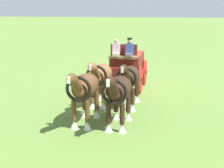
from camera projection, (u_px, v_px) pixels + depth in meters
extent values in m
plane|color=olive|center=(127.00, 87.00, 18.81)|extent=(220.00, 220.00, 0.00)
cube|color=maroon|center=(128.00, 64.00, 18.51)|extent=(2.71, 1.68, 1.10)
cube|color=brown|center=(123.00, 57.00, 16.89)|extent=(0.64, 1.40, 0.12)
cube|color=maroon|center=(121.00, 74.00, 16.69)|extent=(0.32, 1.23, 0.60)
cube|color=maroon|center=(124.00, 50.00, 17.10)|extent=(0.15, 1.37, 0.55)
cube|color=red|center=(127.00, 75.00, 18.66)|extent=(2.88, 0.34, 0.16)
cylinder|color=red|center=(141.00, 80.00, 17.49)|extent=(1.40, 0.17, 1.39)
cylinder|color=black|center=(141.00, 80.00, 17.49)|extent=(0.21, 0.19, 0.20)
cylinder|color=red|center=(108.00, 78.00, 17.83)|extent=(1.40, 0.17, 1.39)
cylinder|color=black|center=(108.00, 78.00, 17.83)|extent=(0.21, 0.19, 0.20)
cylinder|color=red|center=(145.00, 72.00, 19.48)|extent=(1.40, 0.17, 1.39)
cylinder|color=black|center=(145.00, 72.00, 19.48)|extent=(0.21, 0.19, 0.20)
cylinder|color=red|center=(116.00, 71.00, 19.82)|extent=(1.40, 0.17, 1.39)
cylinder|color=black|center=(116.00, 71.00, 19.82)|extent=(0.21, 0.19, 0.20)
cylinder|color=brown|center=(119.00, 85.00, 16.16)|extent=(2.60, 0.26, 0.10)
cube|color=slate|center=(129.00, 55.00, 16.67)|extent=(0.42, 0.34, 0.16)
cube|color=#334C99|center=(130.00, 49.00, 16.73)|extent=(0.26, 0.37, 0.55)
sphere|color=tan|center=(130.00, 41.00, 16.64)|extent=(0.22, 0.22, 0.22)
cylinder|color=black|center=(130.00, 39.00, 16.61)|extent=(0.24, 0.24, 0.08)
cube|color=#BCB293|center=(116.00, 54.00, 16.81)|extent=(0.42, 0.34, 0.16)
cube|color=silver|center=(116.00, 49.00, 16.86)|extent=(0.26, 0.37, 0.55)
sphere|color=tan|center=(116.00, 41.00, 16.77)|extent=(0.22, 0.22, 0.22)
ellipsoid|color=#331E14|center=(130.00, 76.00, 15.02)|extent=(2.09, 1.01, 0.89)
cylinder|color=#331E14|center=(132.00, 96.00, 14.46)|extent=(0.18, 0.18, 0.71)
cone|color=silver|center=(132.00, 108.00, 14.58)|extent=(0.30, 0.30, 0.30)
cylinder|color=#331E14|center=(121.00, 96.00, 14.56)|extent=(0.18, 0.18, 0.71)
cone|color=silver|center=(121.00, 107.00, 14.68)|extent=(0.30, 0.30, 0.30)
cylinder|color=#331E14|center=(137.00, 88.00, 15.82)|extent=(0.18, 0.18, 0.71)
cone|color=silver|center=(137.00, 99.00, 15.94)|extent=(0.30, 0.30, 0.30)
cylinder|color=#331E14|center=(127.00, 88.00, 15.92)|extent=(0.18, 0.18, 0.71)
cone|color=silver|center=(126.00, 98.00, 16.04)|extent=(0.30, 0.30, 0.30)
cylinder|color=#331E14|center=(125.00, 73.00, 13.71)|extent=(0.96, 0.42, 0.81)
ellipsoid|color=#331E14|center=(123.00, 69.00, 13.30)|extent=(0.62, 0.30, 0.32)
cube|color=silver|center=(122.00, 70.00, 13.03)|extent=(0.07, 0.10, 0.24)
torus|color=black|center=(126.00, 78.00, 14.13)|extent=(0.18, 0.92, 0.92)
cylinder|color=black|center=(133.00, 78.00, 16.11)|extent=(0.14, 0.14, 0.80)
ellipsoid|color=brown|center=(101.00, 74.00, 15.27)|extent=(2.01, 1.04, 0.92)
cylinder|color=brown|center=(103.00, 94.00, 14.74)|extent=(0.18, 0.18, 0.72)
cone|color=silver|center=(103.00, 106.00, 14.86)|extent=(0.30, 0.30, 0.31)
cylinder|color=brown|center=(92.00, 94.00, 14.84)|extent=(0.18, 0.18, 0.72)
cone|color=silver|center=(92.00, 105.00, 14.96)|extent=(0.30, 0.30, 0.31)
cylinder|color=brown|center=(110.00, 87.00, 16.05)|extent=(0.18, 0.18, 0.72)
cone|color=silver|center=(110.00, 97.00, 16.17)|extent=(0.30, 0.30, 0.31)
cylinder|color=brown|center=(100.00, 86.00, 16.15)|extent=(0.18, 0.18, 0.72)
cone|color=silver|center=(100.00, 97.00, 16.26)|extent=(0.30, 0.30, 0.31)
cylinder|color=brown|center=(94.00, 71.00, 13.99)|extent=(0.96, 0.42, 0.81)
ellipsoid|color=brown|center=(92.00, 66.00, 13.58)|extent=(0.62, 0.30, 0.32)
cube|color=silver|center=(90.00, 67.00, 13.31)|extent=(0.07, 0.10, 0.24)
torus|color=black|center=(96.00, 76.00, 14.41)|extent=(0.18, 0.95, 0.94)
cylinder|color=black|center=(106.00, 76.00, 16.32)|extent=(0.14, 0.14, 0.80)
ellipsoid|color=#331E14|center=(119.00, 89.00, 12.53)|extent=(2.06, 1.03, 0.91)
cylinder|color=#331E14|center=(122.00, 114.00, 11.99)|extent=(0.18, 0.18, 0.74)
cone|color=silver|center=(122.00, 128.00, 12.11)|extent=(0.30, 0.30, 0.32)
cylinder|color=#331E14|center=(108.00, 113.00, 12.09)|extent=(0.18, 0.18, 0.74)
cone|color=silver|center=(109.00, 127.00, 12.21)|extent=(0.30, 0.30, 0.32)
cylinder|color=#331E14|center=(128.00, 103.00, 13.33)|extent=(0.18, 0.18, 0.74)
cone|color=silver|center=(128.00, 116.00, 13.45)|extent=(0.30, 0.30, 0.32)
cylinder|color=#331E14|center=(116.00, 103.00, 13.43)|extent=(0.18, 0.18, 0.74)
cone|color=silver|center=(116.00, 115.00, 13.55)|extent=(0.30, 0.30, 0.32)
cylinder|color=#331E14|center=(112.00, 86.00, 11.23)|extent=(0.96, 0.42, 0.81)
ellipsoid|color=#331E14|center=(110.00, 81.00, 10.82)|extent=(0.62, 0.30, 0.32)
cube|color=silver|center=(108.00, 83.00, 10.55)|extent=(0.07, 0.10, 0.24)
torus|color=black|center=(114.00, 92.00, 11.65)|extent=(0.18, 0.94, 0.94)
cylinder|color=black|center=(124.00, 90.00, 13.61)|extent=(0.14, 0.14, 0.80)
ellipsoid|color=brown|center=(85.00, 86.00, 12.78)|extent=(2.02, 1.05, 0.93)
cylinder|color=brown|center=(87.00, 111.00, 12.25)|extent=(0.18, 0.18, 0.76)
cone|color=silver|center=(87.00, 126.00, 12.38)|extent=(0.30, 0.30, 0.33)
cylinder|color=brown|center=(74.00, 111.00, 12.35)|extent=(0.18, 0.18, 0.76)
cone|color=silver|center=(74.00, 125.00, 12.48)|extent=(0.30, 0.30, 0.33)
cylinder|color=brown|center=(97.00, 101.00, 13.56)|extent=(0.18, 0.18, 0.76)
cone|color=silver|center=(97.00, 114.00, 13.69)|extent=(0.30, 0.30, 0.33)
cylinder|color=brown|center=(84.00, 100.00, 13.66)|extent=(0.18, 0.18, 0.76)
cone|color=silver|center=(85.00, 113.00, 13.79)|extent=(0.30, 0.30, 0.33)
cylinder|color=brown|center=(75.00, 83.00, 11.49)|extent=(0.96, 0.42, 0.81)
ellipsoid|color=brown|center=(71.00, 78.00, 11.08)|extent=(0.62, 0.30, 0.32)
cube|color=silver|center=(69.00, 80.00, 10.82)|extent=(0.07, 0.10, 0.24)
torus|color=black|center=(78.00, 89.00, 11.91)|extent=(0.18, 0.96, 0.95)
cylinder|color=black|center=(92.00, 87.00, 13.83)|extent=(0.14, 0.14, 0.80)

